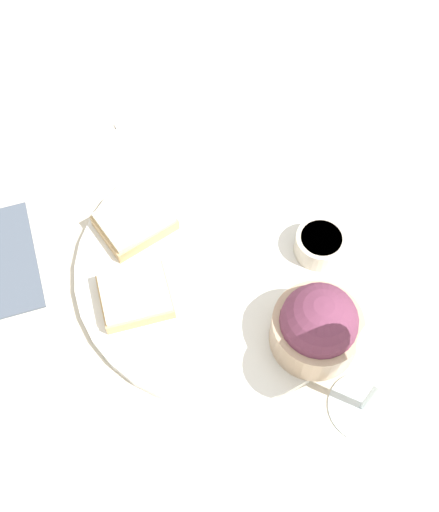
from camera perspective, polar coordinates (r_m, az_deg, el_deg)
The scene contains 8 objects.
ground_plane at distance 0.80m, azimuth 0.00°, elevation -1.18°, with size 4.00×4.00×0.00m, color beige.
dinner_plate at distance 0.79m, azimuth 0.00°, elevation -0.94°, with size 0.36×0.36×0.01m.
salad_bowl at distance 0.72m, azimuth 8.69°, elevation -6.16°, with size 0.10×0.10×0.09m.
sauce_ramekin at distance 0.79m, azimuth 8.92°, elevation 1.11°, with size 0.06×0.06×0.03m.
cheese_toast_near at distance 0.81m, azimuth -7.55°, elevation 3.08°, with size 0.11×0.10×0.03m.
cheese_toast_far at distance 0.76m, azimuth -7.51°, elevation -3.50°, with size 0.09×0.07×0.03m.
wine_glass at distance 0.64m, azimuth 14.77°, elevation -9.90°, with size 0.08×0.08×0.17m.
fork at distance 0.95m, azimuth -4.43°, elevation 13.02°, with size 0.17×0.04×0.01m.
Camera 1 is at (0.08, 0.36, 0.71)m, focal length 45.00 mm.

